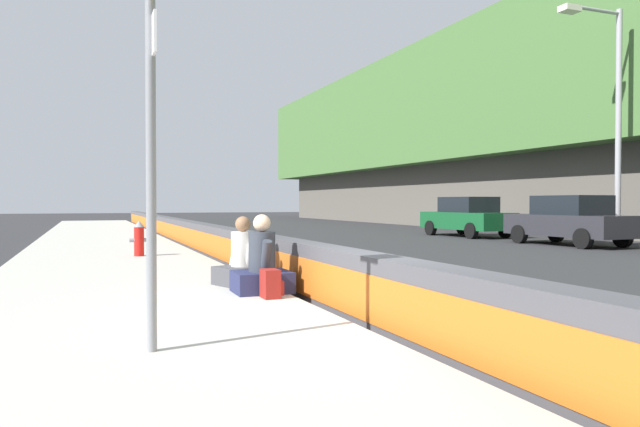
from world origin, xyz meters
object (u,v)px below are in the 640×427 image
object	(u,v)px
seated_person_middle	(243,263)
backpack	(271,284)
seated_person_foreground	(262,268)
route_sign_post	(151,119)
parked_car_third	(569,220)
street_lamp	(610,103)
parked_car_fourth	(467,217)
fire_hydrant	(139,238)

from	to	relation	value
seated_person_middle	backpack	world-z (taller)	seated_person_middle
seated_person_middle	seated_person_foreground	bearing A→B (deg)	-176.24
route_sign_post	parked_car_third	world-z (taller)	route_sign_post
seated_person_middle	parked_car_third	size ratio (longest dim) A/B	0.24
seated_person_foreground	street_lamp	world-z (taller)	street_lamp
seated_person_foreground	parked_car_fourth	xyz separation A→B (m)	(12.91, -12.86, 0.36)
backpack	seated_person_foreground	bearing A→B (deg)	-2.81
parked_car_third	seated_person_middle	bearing A→B (deg)	115.86
route_sign_post	street_lamp	size ratio (longest dim) A/B	0.44
backpack	parked_car_third	xyz separation A→B (m)	(7.78, -13.01, 0.53)
street_lamp	parked_car_third	size ratio (longest dim) A/B	1.79
seated_person_foreground	fire_hydrant	bearing A→B (deg)	9.98
seated_person_foreground	backpack	world-z (taller)	seated_person_foreground
fire_hydrant	parked_car_third	size ratio (longest dim) A/B	0.19
route_sign_post	parked_car_third	bearing A→B (deg)	-55.49
fire_hydrant	parked_car_fourth	distance (m)	15.32
route_sign_post	seated_person_foreground	size ratio (longest dim) A/B	3.12
street_lamp	parked_car_fourth	world-z (taller)	street_lamp
route_sign_post	street_lamp	bearing A→B (deg)	-58.91
route_sign_post	parked_car_fourth	size ratio (longest dim) A/B	0.79
route_sign_post	fire_hydrant	world-z (taller)	route_sign_post
seated_person_middle	parked_car_third	bearing A→B (deg)	-64.14
route_sign_post	backpack	world-z (taller)	route_sign_post
route_sign_post	street_lamp	xyz separation A→B (m)	(9.76, -16.18, 2.67)
seated_person_foreground	backpack	size ratio (longest dim) A/B	2.89
seated_person_foreground	parked_car_third	world-z (taller)	parked_car_third
fire_hydrant	seated_person_foreground	xyz separation A→B (m)	(-6.84, -1.20, -0.09)
street_lamp	parked_car_fourth	xyz separation A→B (m)	(6.14, 1.45, -4.02)
fire_hydrant	seated_person_middle	distance (m)	6.05
seated_person_middle	parked_car_third	world-z (taller)	parked_car_third
fire_hydrant	backpack	bearing A→B (deg)	-170.96
parked_car_fourth	route_sign_post	bearing A→B (deg)	137.17
parked_car_fourth	fire_hydrant	bearing A→B (deg)	113.34
fire_hydrant	street_lamp	size ratio (longest dim) A/B	0.11
route_sign_post	parked_car_third	size ratio (longest dim) A/B	0.79
route_sign_post	seated_person_middle	distance (m)	4.62
seated_person_foreground	backpack	xyz separation A→B (m)	(-0.55, 0.03, -0.17)
seated_person_foreground	parked_car_fourth	distance (m)	18.23
seated_person_middle	parked_car_fourth	bearing A→B (deg)	-47.11
street_lamp	parked_car_fourth	size ratio (longest dim) A/B	1.78
parked_car_fourth	parked_car_third	bearing A→B (deg)	-178.81
fire_hydrant	street_lamp	world-z (taller)	street_lamp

